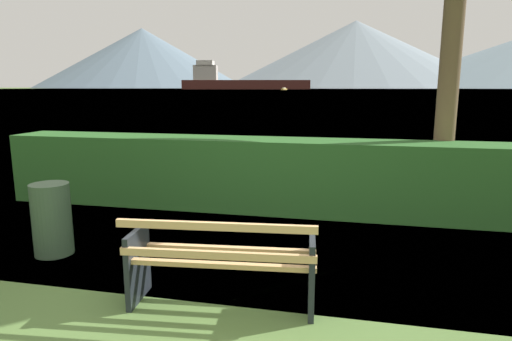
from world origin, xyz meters
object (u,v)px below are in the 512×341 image
Objects in this scene: park_bench at (222,262)px; trash_bin at (52,219)px; cargo_ship_large at (236,81)px; fishing_boat_near at (284,89)px.

park_bench reaches higher than trash_bin.
fishing_boat_near is (42.41, -51.49, -5.05)m from cargo_ship_large.
trash_bin is 0.01× the size of cargo_ship_large.
park_bench is 256.28m from fishing_boat_near.
cargo_ship_large is at bearing 104.56° from trash_bin.
fishing_boat_near is at bearing 98.72° from park_bench.
trash_bin is (-2.32, 0.79, 0.00)m from park_bench.
cargo_ship_large is 17.88× the size of fishing_boat_near.
trash_bin is 0.17× the size of fishing_boat_near.
park_bench is 0.34× the size of fishing_boat_near.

